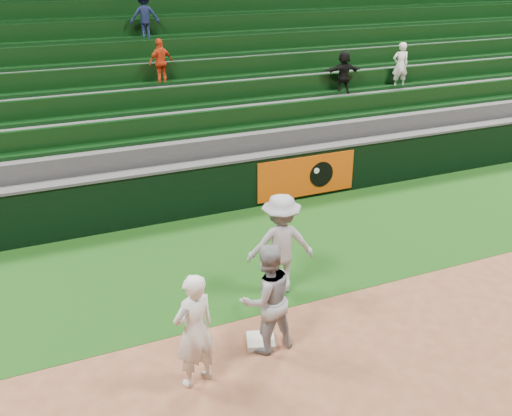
# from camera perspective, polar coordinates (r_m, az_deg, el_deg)

# --- Properties ---
(ground) EXTENTS (70.00, 70.00, 0.00)m
(ground) POSITION_cam_1_polar(r_m,az_deg,el_deg) (9.07, 3.06, -13.53)
(ground) COLOR brown
(ground) RESTS_ON ground
(foul_grass) EXTENTS (36.00, 4.20, 0.01)m
(foul_grass) POSITION_cam_1_polar(r_m,az_deg,el_deg) (11.39, -3.66, -5.05)
(foul_grass) COLOR #11360D
(foul_grass) RESTS_ON ground
(first_base) EXTENTS (0.54, 0.54, 0.10)m
(first_base) POSITION_cam_1_polar(r_m,az_deg,el_deg) (9.06, 0.47, -13.16)
(first_base) COLOR silver
(first_base) RESTS_ON ground
(first_baseman) EXTENTS (0.72, 0.58, 1.73)m
(first_baseman) POSITION_cam_1_polar(r_m,az_deg,el_deg) (7.93, -6.20, -12.10)
(first_baseman) COLOR silver
(first_baseman) RESTS_ON ground
(baserunner) EXTENTS (0.91, 0.74, 1.76)m
(baserunner) POSITION_cam_1_polar(r_m,az_deg,el_deg) (8.51, 1.06, -9.05)
(baserunner) COLOR #92959C
(baserunner) RESTS_ON ground
(base_coach) EXTENTS (1.31, 0.94, 1.83)m
(base_coach) POSITION_cam_1_polar(r_m,az_deg,el_deg) (9.93, 2.50, -3.60)
(base_coach) COLOR #9B9CA8
(base_coach) RESTS_ON foul_grass
(field_wall) EXTENTS (36.00, 0.45, 1.25)m
(field_wall) POSITION_cam_1_polar(r_m,az_deg,el_deg) (13.02, -6.95, 1.74)
(field_wall) COLOR black
(field_wall) RESTS_ON ground
(stadium_seating) EXTENTS (36.00, 5.95, 5.05)m
(stadium_seating) POSITION_cam_1_polar(r_m,az_deg,el_deg) (16.18, -11.21, 9.86)
(stadium_seating) COLOR #363639
(stadium_seating) RESTS_ON ground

